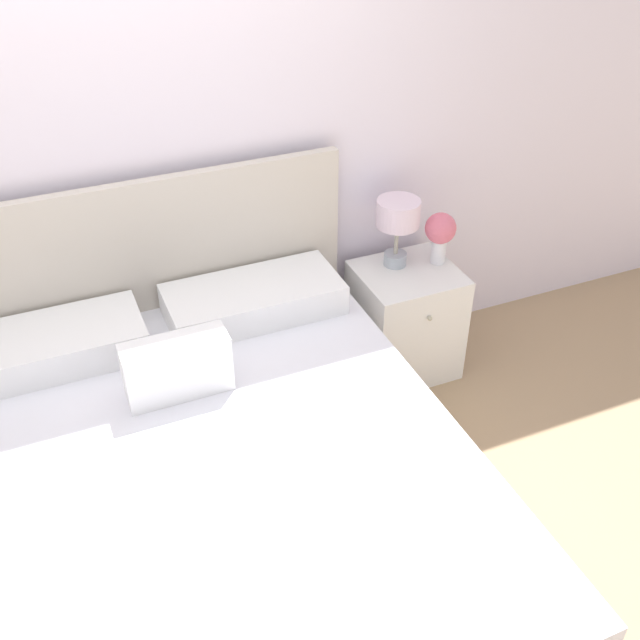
{
  "coord_description": "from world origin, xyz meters",
  "views": [
    {
      "loc": [
        -0.37,
        -2.91,
        2.5
      ],
      "look_at": [
        0.62,
        -0.59,
        0.7
      ],
      "focal_mm": 42.0,
      "sensor_mm": 36.0,
      "label": 1
    }
  ],
  "objects_px": {
    "table_lamp": "(398,219)",
    "flower_vase": "(441,232)",
    "nightstand": "(405,321)",
    "bed": "(212,500)"
  },
  "relations": [
    {
      "from": "nightstand",
      "to": "flower_vase",
      "type": "relative_size",
      "value": 2.19
    },
    {
      "from": "nightstand",
      "to": "table_lamp",
      "type": "distance_m",
      "value": 0.55
    },
    {
      "from": "table_lamp",
      "to": "flower_vase",
      "type": "bearing_deg",
      "value": -17.49
    },
    {
      "from": "bed",
      "to": "table_lamp",
      "type": "distance_m",
      "value": 1.57
    },
    {
      "from": "table_lamp",
      "to": "flower_vase",
      "type": "xyz_separation_m",
      "value": [
        0.2,
        -0.06,
        -0.08
      ]
    },
    {
      "from": "flower_vase",
      "to": "bed",
      "type": "bearing_deg",
      "value": -150.81
    },
    {
      "from": "flower_vase",
      "to": "table_lamp",
      "type": "bearing_deg",
      "value": 162.51
    },
    {
      "from": "bed",
      "to": "table_lamp",
      "type": "relative_size",
      "value": 6.25
    },
    {
      "from": "bed",
      "to": "flower_vase",
      "type": "distance_m",
      "value": 1.68
    },
    {
      "from": "nightstand",
      "to": "table_lamp",
      "type": "xyz_separation_m",
      "value": [
        -0.03,
        0.09,
        0.54
      ]
    }
  ]
}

